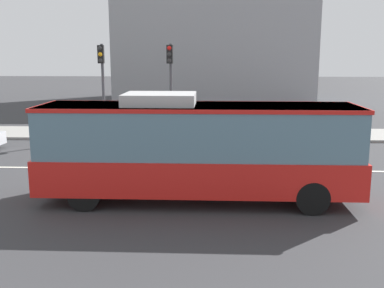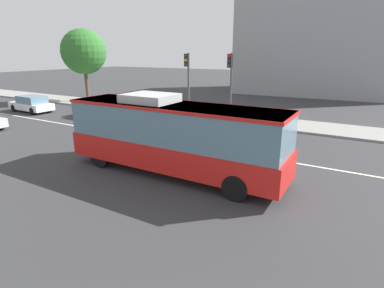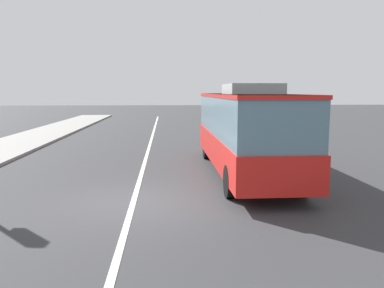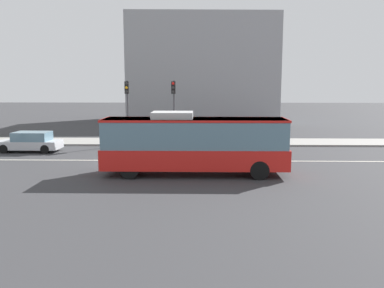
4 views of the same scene
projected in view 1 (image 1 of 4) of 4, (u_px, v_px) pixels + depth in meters
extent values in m
plane|color=#333335|center=(113.00, 169.00, 18.64)|extent=(160.00, 160.00, 0.00)
cube|color=gray|center=(142.00, 133.00, 26.52)|extent=(80.00, 3.85, 0.14)
cube|color=silver|center=(113.00, 168.00, 18.64)|extent=(76.00, 0.16, 0.01)
cube|color=red|center=(198.00, 171.00, 14.37)|extent=(10.01, 2.53, 1.10)
cube|color=slate|center=(198.00, 130.00, 14.10)|extent=(9.81, 2.46, 1.58)
cube|color=red|center=(198.00, 107.00, 13.96)|extent=(9.91, 2.51, 0.12)
cube|color=#B2B2B2|center=(160.00, 99.00, 13.97)|extent=(2.21, 1.81, 0.36)
cylinder|color=black|center=(299.00, 178.00, 15.37)|extent=(1.00, 0.30, 1.00)
cylinder|color=black|center=(313.00, 198.00, 13.22)|extent=(1.00, 0.30, 1.00)
cylinder|color=black|center=(102.00, 175.00, 15.70)|extent=(1.00, 0.30, 1.00)
cylinder|color=black|center=(84.00, 195.00, 13.54)|extent=(1.00, 0.30, 1.00)
cylinder|color=#47474C|center=(103.00, 92.00, 24.69)|extent=(0.16, 0.16, 5.20)
cube|color=black|center=(101.00, 54.00, 24.02)|extent=(0.33, 0.29, 0.96)
sphere|color=#2D2D2D|center=(100.00, 48.00, 23.81)|extent=(0.22, 0.22, 0.22)
sphere|color=#F9A514|center=(100.00, 54.00, 23.87)|extent=(0.22, 0.22, 0.22)
sphere|color=#2D2D2D|center=(100.00, 60.00, 23.93)|extent=(0.22, 0.22, 0.22)
cylinder|color=#47474C|center=(171.00, 93.00, 24.38)|extent=(0.16, 0.16, 5.20)
cube|color=black|center=(170.00, 54.00, 23.71)|extent=(0.34, 0.30, 0.96)
sphere|color=red|center=(169.00, 48.00, 23.50)|extent=(0.22, 0.22, 0.22)
sphere|color=#2D2D2D|center=(169.00, 54.00, 23.56)|extent=(0.22, 0.22, 0.22)
sphere|color=#2D2D2D|center=(169.00, 60.00, 23.62)|extent=(0.22, 0.22, 0.22)
cube|color=#939399|center=(212.00, 33.00, 46.18)|extent=(19.48, 12.83, 13.60)
cube|color=slate|center=(303.00, 79.00, 47.09)|extent=(0.56, 10.80, 1.50)
cube|color=slate|center=(304.00, 46.00, 46.42)|extent=(0.56, 10.80, 1.50)
cube|color=slate|center=(306.00, 12.00, 45.76)|extent=(0.56, 10.80, 1.50)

